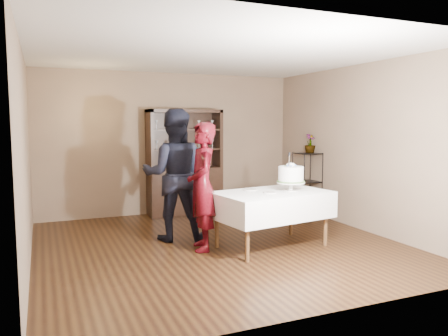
{
  "coord_description": "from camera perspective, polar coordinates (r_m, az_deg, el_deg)",
  "views": [
    {
      "loc": [
        -2.32,
        -5.7,
        1.76
      ],
      "look_at": [
        0.12,
        0.1,
        1.1
      ],
      "focal_mm": 35.0,
      "sensor_mm": 36.0,
      "label": 1
    }
  ],
  "objects": [
    {
      "name": "plate_far",
      "position": [
        6.29,
        3.41,
        -2.84
      ],
      "size": [
        0.25,
        0.25,
        0.01
      ],
      "primitive_type": "cylinder",
      "rotation": [
        0.0,
        0.0,
        -0.32
      ],
      "color": "silver",
      "rests_on": "cake_table"
    },
    {
      "name": "wall_left",
      "position": [
        5.72,
        -24.54,
        1.32
      ],
      "size": [
        0.02,
        5.0,
        2.7
      ],
      "primitive_type": "cube",
      "color": "brown",
      "rests_on": "floor"
    },
    {
      "name": "back_wall",
      "position": [
        8.53,
        -7.0,
        3.19
      ],
      "size": [
        5.0,
        0.02,
        2.7
      ],
      "primitive_type": "cube",
      "color": "brown",
      "rests_on": "floor"
    },
    {
      "name": "china_hutch",
      "position": [
        8.41,
        -5.17,
        -1.52
      ],
      "size": [
        1.4,
        0.48,
        2.0
      ],
      "color": "black",
      "rests_on": "floor"
    },
    {
      "name": "wall_right",
      "position": [
        7.48,
        17.42,
        2.56
      ],
      "size": [
        0.02,
        5.0,
        2.7
      ],
      "primitive_type": "cube",
      "color": "brown",
      "rests_on": "floor"
    },
    {
      "name": "man",
      "position": [
        6.54,
        -6.53,
        -0.89
      ],
      "size": [
        1.13,
        1.0,
        1.96
      ],
      "primitive_type": "imported",
      "rotation": [
        0.0,
        0.0,
        2.84
      ],
      "color": "black",
      "rests_on": "floor"
    },
    {
      "name": "woman",
      "position": [
        6.01,
        -2.84,
        -2.41
      ],
      "size": [
        0.54,
        0.71,
        1.77
      ],
      "primitive_type": "imported",
      "rotation": [
        0.0,
        0.0,
        -1.77
      ],
      "color": "#36040B",
      "rests_on": "floor"
    },
    {
      "name": "ceiling",
      "position": [
        6.22,
        -0.65,
        14.67
      ],
      "size": [
        5.0,
        5.0,
        0.0
      ],
      "primitive_type": "plane",
      "rotation": [
        3.14,
        0.0,
        0.0
      ],
      "color": "silver",
      "rests_on": "back_wall"
    },
    {
      "name": "plant_etagere",
      "position": [
        8.37,
        10.8,
        -1.74
      ],
      "size": [
        0.42,
        0.42,
        1.2
      ],
      "color": "black",
      "rests_on": "floor"
    },
    {
      "name": "potted_plant",
      "position": [
        8.33,
        11.18,
        3.16
      ],
      "size": [
        0.24,
        0.24,
        0.36
      ],
      "primitive_type": "imported",
      "rotation": [
        0.0,
        0.0,
        0.23
      ],
      "color": "#477035",
      "rests_on": "plant_etagere"
    },
    {
      "name": "cake_table",
      "position": [
        6.2,
        6.26,
        -4.8
      ],
      "size": [
        1.71,
        1.21,
        0.79
      ],
      "rotation": [
        0.0,
        0.0,
        0.16
      ],
      "color": "white",
      "rests_on": "floor"
    },
    {
      "name": "floor",
      "position": [
        6.4,
        -0.62,
        -9.98
      ],
      "size": [
        5.0,
        5.0,
        0.0
      ],
      "primitive_type": "plane",
      "color": "black",
      "rests_on": "ground"
    },
    {
      "name": "cake",
      "position": [
        6.26,
        8.72,
        -0.98
      ],
      "size": [
        0.4,
        0.4,
        0.55
      ],
      "rotation": [
        0.0,
        0.0,
        -0.08
      ],
      "color": "silver",
      "rests_on": "cake_table"
    },
    {
      "name": "plate_near",
      "position": [
        6.04,
        5.94,
        -3.22
      ],
      "size": [
        0.23,
        0.23,
        0.01
      ],
      "primitive_type": "cylinder",
      "rotation": [
        0.0,
        0.0,
        -0.41
      ],
      "color": "silver",
      "rests_on": "cake_table"
    }
  ]
}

